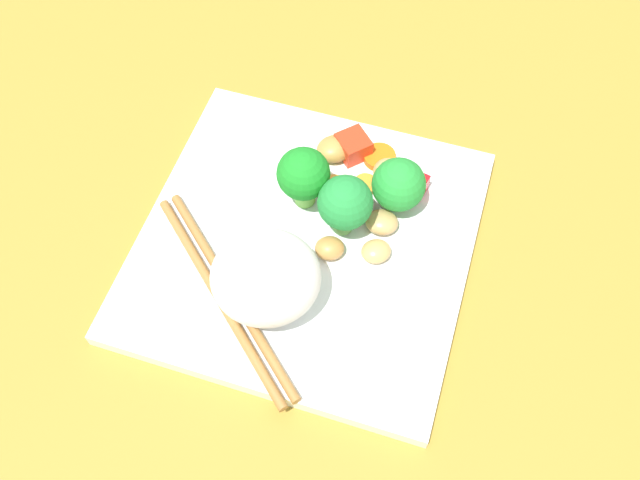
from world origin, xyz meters
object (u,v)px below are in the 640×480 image
(square_plate, at_px, (306,243))
(carrot_slice_3, at_px, (380,157))
(chopstick_pair, at_px, (225,294))
(broccoli_floret_1, at_px, (345,204))
(rice_mound, at_px, (266,277))

(square_plate, xyz_separation_m, carrot_slice_3, (0.10, -0.04, 0.01))
(chopstick_pair, bearing_deg, broccoli_floret_1, 93.21)
(broccoli_floret_1, distance_m, chopstick_pair, 0.12)
(square_plate, height_order, rice_mound, rice_mound)
(chopstick_pair, bearing_deg, carrot_slice_3, 105.86)
(broccoli_floret_1, height_order, chopstick_pair, broccoli_floret_1)
(rice_mound, height_order, broccoli_floret_1, rice_mound)
(square_plate, xyz_separation_m, broccoli_floret_1, (0.02, -0.03, 0.04))
(square_plate, bearing_deg, carrot_slice_3, -22.28)
(chopstick_pair, bearing_deg, square_plate, 99.14)
(rice_mound, relative_size, chopstick_pair, 0.51)
(rice_mound, height_order, chopstick_pair, rice_mound)
(broccoli_floret_1, bearing_deg, chopstick_pair, 139.78)
(rice_mound, distance_m, broccoli_floret_1, 0.09)
(square_plate, xyz_separation_m, chopstick_pair, (-0.07, 0.05, 0.01))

